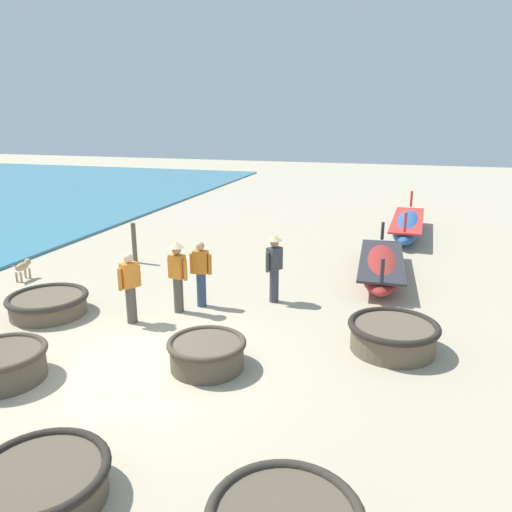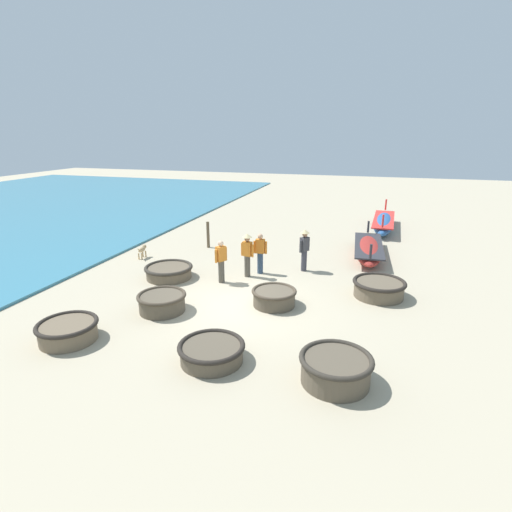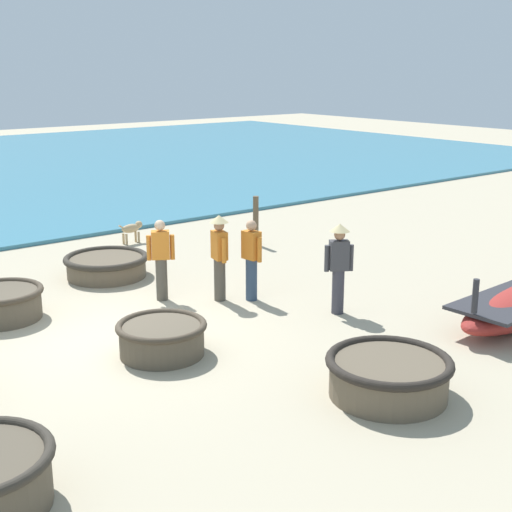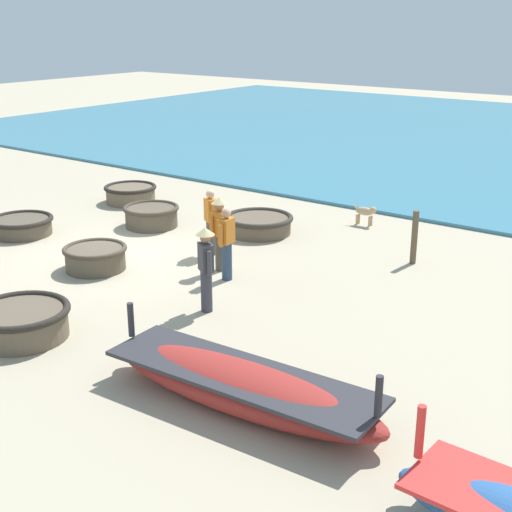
# 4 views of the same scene
# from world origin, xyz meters

# --- Properties ---
(ground_plane) EXTENTS (80.00, 80.00, 0.00)m
(ground_plane) POSITION_xyz_m (0.00, 0.00, 0.00)
(ground_plane) COLOR tan
(coracle_front_left) EXTENTS (1.79, 1.79, 0.48)m
(coracle_front_left) POSITION_xyz_m (-3.32, 1.54, 0.26)
(coracle_front_left) COLOR brown
(coracle_front_left) RESTS_ON ground
(coracle_nearest) EXTENTS (1.42, 1.42, 0.53)m
(coracle_nearest) POSITION_xyz_m (1.06, 0.27, 0.29)
(coracle_nearest) COLOR brown
(coracle_nearest) RESTS_ON ground
(coracle_far_left) EXTENTS (1.74, 1.74, 0.57)m
(coracle_far_left) POSITION_xyz_m (4.22, 1.94, 0.31)
(coracle_far_left) COLOR brown
(coracle_far_left) RESTS_ON ground
(coracle_upturned) EXTENTS (1.49, 1.49, 0.56)m
(coracle_upturned) POSITION_xyz_m (-2.11, -1.13, 0.31)
(coracle_upturned) COLOR brown
(coracle_upturned) RESTS_ON ground
(fisherman_crouching) EXTENTS (0.37, 0.46, 1.67)m
(fisherman_crouching) POSITION_xyz_m (1.38, 3.78, 0.96)
(fisherman_crouching) COLOR #383842
(fisherman_crouching) RESTS_ON ground
(fisherman_standing_right) EXTENTS (0.53, 0.25, 1.57)m
(fisherman_standing_right) POSITION_xyz_m (-0.19, 3.01, 0.84)
(fisherman_standing_right) COLOR #2D425B
(fisherman_standing_right) RESTS_ON ground
(fisherman_hauling) EXTENTS (0.52, 0.36, 1.67)m
(fisherman_hauling) POSITION_xyz_m (-0.55, 2.53, 0.96)
(fisherman_hauling) COLOR #4C473D
(fisherman_hauling) RESTS_ON ground
(fisherman_by_coracle) EXTENTS (0.36, 0.47, 1.57)m
(fisherman_by_coracle) POSITION_xyz_m (-1.26, 1.67, 0.84)
(fisherman_by_coracle) COLOR #4C473D
(fisherman_by_coracle) RESTS_ON ground
(dog) EXTENTS (0.24, 0.69, 0.55)m
(dog) POSITION_xyz_m (-5.61, 3.42, 0.37)
(dog) COLOR tan
(dog) RESTS_ON ground
(mooring_post_shoreline) EXTENTS (0.14, 0.14, 1.24)m
(mooring_post_shoreline) POSITION_xyz_m (-3.53, 5.76, 0.62)
(mooring_post_shoreline) COLOR brown
(mooring_post_shoreline) RESTS_ON ground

